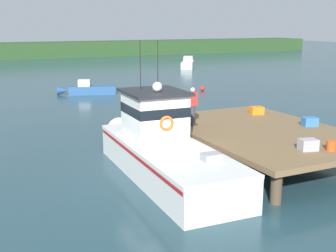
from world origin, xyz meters
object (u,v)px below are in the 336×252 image
at_px(crate_stack_mid_dock, 257,110).
at_px(mooring_buoy_outer, 202,89).
at_px(crate_single_far, 310,122).
at_px(deckhand_further_back, 192,106).
at_px(crate_stack_near_edge, 308,145).
at_px(main_fishing_boat, 161,147).
at_px(bait_bucket, 331,146).
at_px(moored_boat_far_right, 88,89).
at_px(moored_boat_near_channel, 188,64).

relative_size(crate_stack_mid_dock, mooring_buoy_outer, 1.52).
height_order(crate_single_far, deckhand_further_back, deckhand_further_back).
xyz_separation_m(crate_single_far, crate_stack_near_edge, (-2.68, -2.77, 0.01)).
bearing_deg(main_fishing_boat, bait_bucket, -36.77).
xyz_separation_m(main_fishing_boat, bait_bucket, (4.72, -3.53, 0.36)).
height_order(main_fishing_boat, crate_single_far, main_fishing_boat).
bearing_deg(crate_single_far, deckhand_further_back, 153.62).
relative_size(main_fishing_boat, crate_single_far, 16.44).
xyz_separation_m(crate_single_far, moored_boat_far_right, (-3.90, 19.94, -0.99)).
distance_m(deckhand_further_back, moored_boat_far_right, 17.83).
distance_m(crate_stack_near_edge, moored_boat_near_channel, 41.96).
bearing_deg(bait_bucket, moored_boat_far_right, 94.70).
xyz_separation_m(main_fishing_boat, moored_boat_far_right, (2.83, 19.56, -0.61)).
relative_size(crate_stack_mid_dock, bait_bucket, 1.76).
height_order(crate_single_far, moored_boat_near_channel, crate_single_far).
distance_m(crate_single_far, mooring_buoy_outer, 18.35).
bearing_deg(bait_bucket, crate_stack_mid_dock, 76.24).
relative_size(bait_bucket, mooring_buoy_outer, 0.86).
distance_m(crate_stack_mid_dock, moored_boat_far_right, 17.32).
relative_size(crate_stack_near_edge, bait_bucket, 1.76).
bearing_deg(crate_single_far, mooring_buoy_outer, 73.95).
bearing_deg(crate_stack_near_edge, deckhand_further_back, 109.42).
distance_m(moored_boat_far_right, mooring_buoy_outer, 9.27).
bearing_deg(moored_boat_far_right, crate_stack_near_edge, -86.92).
relative_size(moored_boat_far_right, moored_boat_near_channel, 0.87).
relative_size(main_fishing_boat, mooring_buoy_outer, 25.04).
xyz_separation_m(crate_stack_near_edge, deckhand_further_back, (-1.75, 4.97, 0.66)).
bearing_deg(main_fishing_boat, crate_single_far, -3.26).
bearing_deg(bait_bucket, mooring_buoy_outer, 71.19).
height_order(crate_single_far, bait_bucket, crate_single_far).
relative_size(main_fishing_boat, deckhand_further_back, 6.05).
xyz_separation_m(main_fishing_boat, mooring_buoy_outer, (11.79, 17.22, -0.81)).
height_order(crate_stack_near_edge, mooring_buoy_outer, crate_stack_near_edge).
relative_size(crate_stack_mid_dock, crate_single_far, 1.00).
bearing_deg(deckhand_further_back, main_fishing_boat, -141.72).
relative_size(bait_bucket, moored_boat_near_channel, 0.07).
distance_m(main_fishing_boat, crate_single_far, 6.75).
height_order(crate_single_far, moored_boat_far_right, crate_single_far).
distance_m(crate_stack_mid_dock, deckhand_further_back, 4.06).
xyz_separation_m(crate_stack_mid_dock, moored_boat_near_channel, (14.11, 32.90, -0.90)).
bearing_deg(bait_bucket, moored_boat_near_channel, 68.20).
xyz_separation_m(crate_stack_mid_dock, bait_bucket, (-1.50, -6.13, -0.01)).
xyz_separation_m(crate_single_far, bait_bucket, (-2.00, -3.15, -0.01)).
relative_size(crate_stack_near_edge, deckhand_further_back, 0.37).
bearing_deg(deckhand_further_back, crate_stack_near_edge, -70.58).
height_order(moored_boat_far_right, mooring_buoy_outer, moored_boat_far_right).
xyz_separation_m(main_fishing_boat, crate_stack_mid_dock, (6.23, 2.60, 0.38)).
xyz_separation_m(crate_stack_mid_dock, crate_single_far, (0.50, -2.99, -0.00)).
xyz_separation_m(deckhand_further_back, moored_boat_far_right, (0.53, 17.75, -1.66)).
height_order(crate_stack_mid_dock, moored_boat_near_channel, crate_stack_mid_dock).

